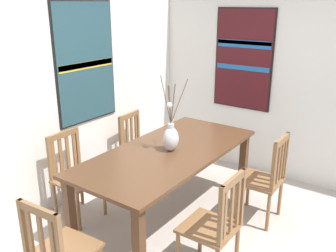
# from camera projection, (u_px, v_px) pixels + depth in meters

# --- Properties ---
(ground_plane) EXTENTS (6.40, 6.40, 0.03)m
(ground_plane) POSITION_uv_depth(u_px,v_px,m) (215.00, 248.00, 3.45)
(ground_plane) COLOR #B2A89E
(wall_back) EXTENTS (6.40, 0.12, 2.70)m
(wall_back) POSITION_uv_depth(u_px,v_px,m) (71.00, 81.00, 4.03)
(wall_back) COLOR silver
(wall_back) RESTS_ON ground_plane
(wall_side) EXTENTS (0.12, 6.40, 2.70)m
(wall_side) POSITION_uv_depth(u_px,v_px,m) (294.00, 74.00, 4.44)
(wall_side) COLOR silver
(wall_side) RESTS_ON ground_plane
(dining_table) EXTENTS (2.08, 0.96, 0.77)m
(dining_table) POSITION_uv_depth(u_px,v_px,m) (169.00, 159.00, 3.72)
(dining_table) COLOR #51331E
(dining_table) RESTS_ON ground_plane
(centerpiece_vase) EXTENTS (0.30, 0.17, 0.75)m
(centerpiece_vase) POSITION_uv_depth(u_px,v_px,m) (171.00, 137.00, 3.63)
(centerpiece_vase) COLOR silver
(centerpiece_vase) RESTS_ON dining_table
(chair_0) EXTENTS (0.42, 0.42, 0.92)m
(chair_0) POSITION_uv_depth(u_px,v_px,m) (74.00, 175.00, 3.82)
(chair_0) COLOR brown
(chair_0) RESTS_ON ground_plane
(chair_1) EXTENTS (0.45, 0.45, 0.86)m
(chair_1) POSITION_uv_depth(u_px,v_px,m) (138.00, 146.00, 4.63)
(chair_1) COLOR brown
(chair_1) RESTS_ON ground_plane
(chair_2) EXTENTS (0.45, 0.45, 0.89)m
(chair_2) POSITION_uv_depth(u_px,v_px,m) (59.00, 250.00, 2.68)
(chair_2) COLOR brown
(chair_2) RESTS_ON ground_plane
(chair_3) EXTENTS (0.42, 0.42, 0.94)m
(chair_3) POSITION_uv_depth(u_px,v_px,m) (215.00, 225.00, 2.95)
(chair_3) COLOR brown
(chair_3) RESTS_ON ground_plane
(chair_4) EXTENTS (0.43, 0.43, 0.94)m
(chair_4) POSITION_uv_depth(u_px,v_px,m) (265.00, 178.00, 3.74)
(chair_4) COLOR brown
(chair_4) RESTS_ON ground_plane
(painting_on_back_wall) EXTENTS (0.84, 0.05, 1.33)m
(painting_on_back_wall) POSITION_uv_depth(u_px,v_px,m) (85.00, 63.00, 4.07)
(painting_on_back_wall) COLOR black
(painting_on_side_wall) EXTENTS (0.05, 0.78, 1.27)m
(painting_on_side_wall) POSITION_uv_depth(u_px,v_px,m) (243.00, 59.00, 4.70)
(painting_on_side_wall) COLOR black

